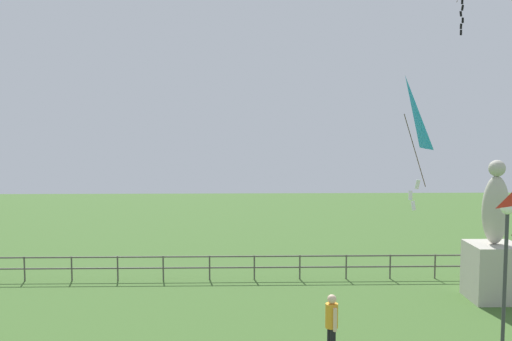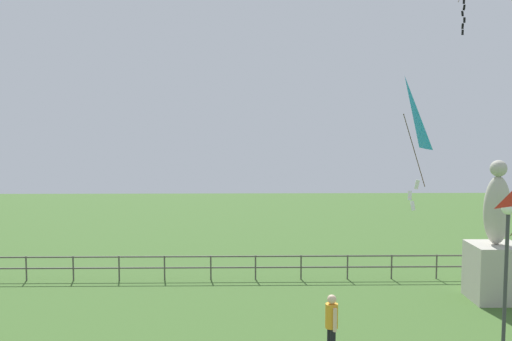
% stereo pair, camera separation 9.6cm
% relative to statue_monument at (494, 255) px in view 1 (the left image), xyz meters
% --- Properties ---
extents(statue_monument, '(1.65, 1.65, 4.81)m').
position_rel_statue_monument_xyz_m(statue_monument, '(0.00, 0.00, 0.00)').
color(statue_monument, '#B2AD9E').
rests_on(statue_monument, ground_plane).
extents(lamppost, '(0.36, 0.36, 4.05)m').
position_rel_statue_monument_xyz_m(lamppost, '(-1.64, -4.38, 1.43)').
color(lamppost, '#38383D').
rests_on(lamppost, ground_plane).
extents(person_3, '(0.32, 0.51, 1.74)m').
position_rel_statue_monument_xyz_m(person_3, '(-6.31, -4.93, -0.54)').
color(person_3, black).
rests_on(person_3, ground_plane).
extents(kite_0, '(0.74, 0.77, 2.77)m').
position_rel_statue_monument_xyz_m(kite_0, '(-5.23, -7.31, 4.67)').
color(kite_0, '#198CD1').
extents(waterfront_railing, '(36.03, 0.06, 0.95)m').
position_rel_statue_monument_xyz_m(waterfront_railing, '(-9.79, 2.66, -0.91)').
color(waterfront_railing, '#4C4742').
rests_on(waterfront_railing, ground_plane).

